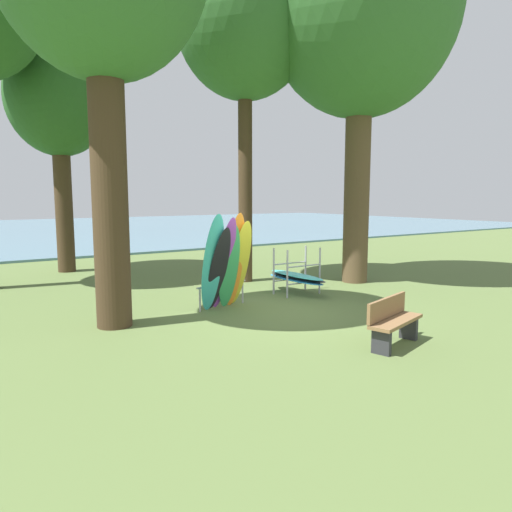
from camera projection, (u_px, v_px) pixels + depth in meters
ground_plane at (275, 310)px, 10.90m from camera, size 80.00×80.00×0.00m
lake_water at (43, 230)px, 35.65m from camera, size 80.00×36.00×0.10m
tree_foreground_right at (362, 7)px, 13.57m from camera, size 5.60×5.60×11.34m
tree_mid_behind at (245, 19)px, 13.70m from camera, size 4.09×4.09×10.14m
tree_far_right_back at (59, 101)px, 15.81m from camera, size 3.39×3.39×7.86m
leaning_board_pile at (227, 265)px, 10.91m from camera, size 1.45×0.91×2.25m
board_storage_rack at (296, 277)px, 12.70m from camera, size 1.15×2.13×1.25m
park_bench at (393, 321)px, 8.29m from camera, size 1.46×0.78×0.85m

